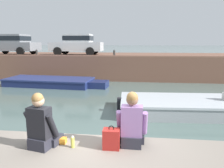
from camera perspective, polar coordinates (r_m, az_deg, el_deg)
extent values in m
plane|color=#4C605B|center=(9.62, 1.70, -5.02)|extent=(400.00, 400.00, 0.00)
cube|color=brown|center=(17.64, 3.99, 5.00)|extent=(60.00, 6.00, 1.69)
cube|color=brown|center=(14.70, 3.53, 7.32)|extent=(60.00, 0.24, 0.08)
cube|color=navy|center=(14.02, -16.04, 0.39)|extent=(5.37, 2.39, 0.38)
cube|color=navy|center=(12.92, -3.52, -0.07)|extent=(1.13, 1.17, 0.38)
cube|color=navy|center=(13.99, -16.09, 1.32)|extent=(5.44, 2.45, 0.08)
cube|color=brown|center=(14.18, -17.48, 0.96)|extent=(0.38, 1.80, 0.06)
cube|color=#93999E|center=(8.85, 22.21, -5.73)|extent=(6.01, 2.42, 0.45)
cube|color=#B1B7BD|center=(8.78, 22.33, -4.06)|extent=(6.08, 2.48, 0.08)
cube|color=brown|center=(8.67, 19.50, -4.73)|extent=(0.33, 1.93, 0.06)
cube|color=black|center=(8.36, 1.90, -5.13)|extent=(0.17, 0.21, 0.45)
cube|color=slate|center=(18.92, -24.66, 8.90)|extent=(4.10, 1.99, 0.64)
cube|color=slate|center=(18.84, -24.39, 10.81)|extent=(2.08, 1.68, 0.60)
cube|color=black|center=(18.84, -24.39, 10.81)|extent=(2.17, 1.72, 0.33)
cylinder|color=black|center=(20.39, -26.09, 7.95)|extent=(0.61, 0.21, 0.60)
cylinder|color=black|center=(17.49, -22.82, 7.91)|extent=(0.61, 0.21, 0.60)
cylinder|color=black|center=(19.07, -19.89, 8.28)|extent=(0.61, 0.21, 0.60)
cube|color=#B7BABC|center=(16.87, -9.20, 9.62)|extent=(3.86, 1.78, 0.64)
cube|color=#B7BABC|center=(16.83, -8.75, 11.74)|extent=(1.94, 1.55, 0.60)
cube|color=black|center=(16.83, -8.75, 11.74)|extent=(2.01, 1.59, 0.33)
cylinder|color=black|center=(16.38, -14.04, 8.29)|extent=(0.60, 0.19, 0.60)
cylinder|color=black|center=(18.06, -12.13, 8.57)|extent=(0.60, 0.19, 0.60)
cylinder|color=black|center=(15.74, -5.77, 8.47)|extent=(0.60, 0.19, 0.60)
cylinder|color=black|center=(17.48, -4.60, 8.71)|extent=(0.60, 0.19, 0.60)
cylinder|color=#2D2B28|center=(16.38, -19.06, 7.59)|extent=(0.14, 0.14, 0.35)
sphere|color=#2D2B28|center=(16.37, -19.10, 8.27)|extent=(0.15, 0.15, 0.15)
cylinder|color=#2D2B28|center=(14.88, 0.60, 7.90)|extent=(0.14, 0.14, 0.35)
sphere|color=#2D2B28|center=(14.87, 0.60, 8.65)|extent=(0.15, 0.15, 0.15)
cube|color=#282833|center=(4.00, -18.09, -14.35)|extent=(0.39, 0.35, 0.20)
cube|color=#282833|center=(4.17, -16.21, -13.61)|extent=(0.50, 0.41, 0.14)
cube|color=black|center=(3.87, -18.40, -9.50)|extent=(0.40, 0.29, 0.52)
cylinder|color=black|center=(3.80, -15.20, -10.52)|extent=(0.15, 0.30, 0.47)
cylinder|color=black|center=(4.05, -20.44, -9.47)|extent=(0.15, 0.30, 0.47)
sphere|color=tan|center=(3.76, -18.74, -4.19)|extent=(0.20, 0.20, 0.20)
sphere|color=olive|center=(3.74, -18.87, -3.63)|extent=(0.19, 0.19, 0.19)
cube|color=#282833|center=(3.90, 5.12, -14.48)|extent=(0.35, 0.29, 0.20)
cube|color=#282833|center=(4.12, 5.26, -13.56)|extent=(0.45, 0.33, 0.14)
cube|color=#8C669E|center=(3.76, 5.21, -9.52)|extent=(0.36, 0.23, 0.52)
cylinder|color=#8C669E|center=(3.83, 8.58, -10.08)|extent=(0.10, 0.29, 0.47)
cylinder|color=#8C669E|center=(3.84, 1.91, -9.87)|extent=(0.10, 0.29, 0.47)
sphere|color=brown|center=(3.65, 5.31, -4.07)|extent=(0.20, 0.20, 0.20)
sphere|color=olive|center=(3.63, 5.32, -3.50)|extent=(0.19, 0.19, 0.19)
cylinder|color=#CCC64C|center=(3.90, -10.23, -14.78)|extent=(0.06, 0.06, 0.18)
cylinder|color=white|center=(3.86, -10.28, -13.42)|extent=(0.04, 0.04, 0.02)
cube|color=#A5231E|center=(3.78, -0.17, -14.15)|extent=(0.28, 0.20, 0.34)
cube|color=#A5231E|center=(3.90, 0.02, -14.15)|extent=(0.22, 0.06, 0.18)
torus|color=black|center=(3.70, -0.17, -11.48)|extent=(0.10, 0.02, 0.10)
cube|color=orange|center=(4.11, -13.17, -14.17)|extent=(0.18, 0.12, 0.10)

